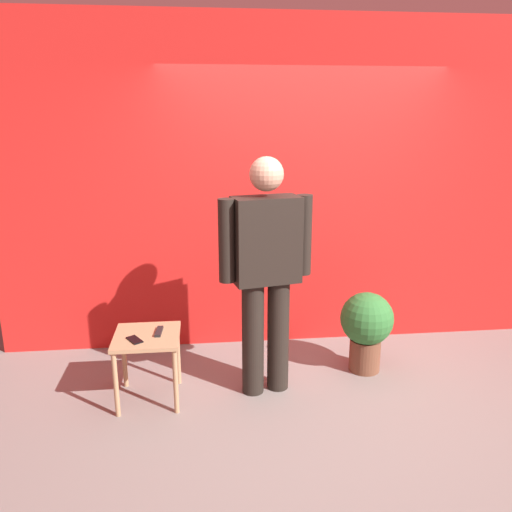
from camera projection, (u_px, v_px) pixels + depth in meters
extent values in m
plane|color=gray|center=(328.00, 407.00, 3.78)|extent=(12.00, 12.00, 0.00)
cube|color=red|center=(301.00, 188.00, 4.59)|extent=(5.46, 0.12, 2.93)
cylinder|color=black|center=(253.00, 338.00, 3.88)|extent=(0.20, 0.20, 0.90)
cylinder|color=black|center=(278.00, 335.00, 3.94)|extent=(0.20, 0.20, 0.90)
cube|color=black|center=(266.00, 240.00, 3.70)|extent=(0.53, 0.34, 0.64)
cube|color=#2D4784|center=(261.00, 232.00, 3.81)|extent=(0.14, 0.04, 0.53)
cube|color=silver|center=(260.00, 234.00, 3.82)|extent=(0.05, 0.02, 0.48)
cylinder|color=black|center=(227.00, 241.00, 3.61)|extent=(0.14, 0.14, 0.60)
cylinder|color=black|center=(304.00, 235.00, 3.78)|extent=(0.14, 0.14, 0.60)
sphere|color=tan|center=(267.00, 174.00, 3.57)|extent=(0.25, 0.25, 0.25)
cube|color=tan|center=(147.00, 337.00, 3.75)|extent=(0.48, 0.48, 0.03)
cylinder|color=tan|center=(116.00, 385.00, 3.60)|extent=(0.04, 0.04, 0.50)
cylinder|color=tan|center=(176.00, 382.00, 3.64)|extent=(0.04, 0.04, 0.50)
cylinder|color=tan|center=(124.00, 358.00, 4.00)|extent=(0.04, 0.04, 0.50)
cylinder|color=tan|center=(178.00, 355.00, 4.05)|extent=(0.04, 0.04, 0.50)
cube|color=black|center=(135.00, 340.00, 3.65)|extent=(0.14, 0.16, 0.01)
cube|color=black|center=(159.00, 331.00, 3.78)|extent=(0.05, 0.17, 0.02)
cylinder|color=brown|center=(365.00, 354.00, 4.30)|extent=(0.26, 0.26, 0.28)
sphere|color=#2D7233|center=(367.00, 319.00, 4.21)|extent=(0.44, 0.44, 0.44)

